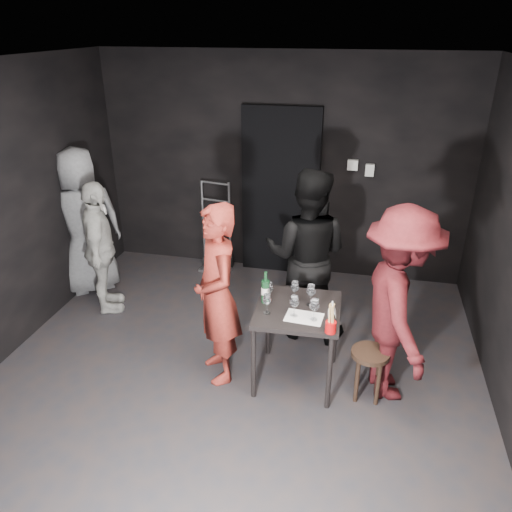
% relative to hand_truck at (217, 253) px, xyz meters
% --- Properties ---
extents(floor, '(4.50, 5.00, 0.02)m').
position_rel_hand_truck_xyz_m(floor, '(0.80, -2.28, -0.22)').
color(floor, black).
rests_on(floor, ground).
extents(ceiling, '(4.50, 5.00, 0.02)m').
position_rel_hand_truck_xyz_m(ceiling, '(0.80, -2.28, 2.48)').
color(ceiling, silver).
rests_on(ceiling, ground).
extents(wall_back, '(4.50, 0.04, 2.70)m').
position_rel_hand_truck_xyz_m(wall_back, '(0.80, 0.22, 1.13)').
color(wall_back, black).
rests_on(wall_back, ground).
extents(doorway, '(0.95, 0.10, 2.10)m').
position_rel_hand_truck_xyz_m(doorway, '(0.80, 0.16, 0.83)').
color(doorway, black).
rests_on(doorway, ground).
extents(wallbox_upper, '(0.12, 0.06, 0.12)m').
position_rel_hand_truck_xyz_m(wallbox_upper, '(1.65, 0.17, 1.23)').
color(wallbox_upper, '#B7B7B2').
rests_on(wallbox_upper, wall_back).
extents(wallbox_lower, '(0.10, 0.06, 0.14)m').
position_rel_hand_truck_xyz_m(wallbox_lower, '(1.85, 0.17, 1.18)').
color(wallbox_lower, '#B7B7B2').
rests_on(wallbox_lower, wall_back).
extents(hand_truck, '(0.39, 0.34, 1.18)m').
position_rel_hand_truck_xyz_m(hand_truck, '(0.00, 0.00, 0.00)').
color(hand_truck, '#B2B2B7').
rests_on(hand_truck, floor).
extents(tasting_table, '(0.72, 0.72, 0.75)m').
position_rel_hand_truck_xyz_m(tasting_table, '(1.35, -2.01, 0.44)').
color(tasting_table, black).
rests_on(tasting_table, floor).
extents(stool, '(0.32, 0.32, 0.47)m').
position_rel_hand_truck_xyz_m(stool, '(1.99, -2.12, 0.15)').
color(stool, '#2F221B').
rests_on(stool, floor).
extents(server_red, '(0.73, 0.80, 1.83)m').
position_rel_hand_truck_xyz_m(server_red, '(0.65, -2.08, 0.70)').
color(server_red, maroon).
rests_on(server_red, floor).
extents(woman_black, '(1.04, 0.61, 2.06)m').
position_rel_hand_truck_xyz_m(woman_black, '(1.31, -1.22, 0.82)').
color(woman_black, black).
rests_on(woman_black, floor).
extents(man_maroon, '(0.87, 1.37, 1.97)m').
position_rel_hand_truck_xyz_m(man_maroon, '(2.17, -1.98, 0.77)').
color(man_maroon, '#471114').
rests_on(man_maroon, floor).
extents(bystander_cream, '(0.74, 0.96, 1.48)m').
position_rel_hand_truck_xyz_m(bystander_cream, '(-0.92, -1.25, 0.52)').
color(bystander_cream, beige).
rests_on(bystander_cream, floor).
extents(bystander_grey, '(1.10, 1.05, 2.02)m').
position_rel_hand_truck_xyz_m(bystander_grey, '(-1.32, -0.86, 0.79)').
color(bystander_grey, slate).
rests_on(bystander_grey, floor).
extents(tasting_mat, '(0.32, 0.23, 0.00)m').
position_rel_hand_truck_xyz_m(tasting_mat, '(1.42, -2.15, 0.54)').
color(tasting_mat, white).
rests_on(tasting_mat, tasting_table).
extents(wine_glass_a, '(0.09, 0.09, 0.20)m').
position_rel_hand_truck_xyz_m(wine_glass_a, '(1.10, -2.15, 0.63)').
color(wine_glass_a, white).
rests_on(wine_glass_a, tasting_table).
extents(wine_glass_b, '(0.09, 0.09, 0.21)m').
position_rel_hand_truck_xyz_m(wine_glass_b, '(1.08, -1.96, 0.64)').
color(wine_glass_b, white).
rests_on(wine_glass_b, tasting_table).
extents(wine_glass_c, '(0.08, 0.08, 0.20)m').
position_rel_hand_truck_xyz_m(wine_glass_c, '(1.30, -1.89, 0.64)').
color(wine_glass_c, white).
rests_on(wine_glass_c, tasting_table).
extents(wine_glass_d, '(0.09, 0.09, 0.21)m').
position_rel_hand_truck_xyz_m(wine_glass_d, '(1.33, -2.15, 0.64)').
color(wine_glass_d, white).
rests_on(wine_glass_d, tasting_table).
extents(wine_glass_e, '(0.10, 0.10, 0.21)m').
position_rel_hand_truck_xyz_m(wine_glass_e, '(1.50, -2.17, 0.64)').
color(wine_glass_e, white).
rests_on(wine_glass_e, tasting_table).
extents(wine_glass_f, '(0.09, 0.09, 0.21)m').
position_rel_hand_truck_xyz_m(wine_glass_f, '(1.44, -1.94, 0.64)').
color(wine_glass_f, white).
rests_on(wine_glass_f, tasting_table).
extents(wine_bottle, '(0.07, 0.07, 0.29)m').
position_rel_hand_truck_xyz_m(wine_bottle, '(1.05, -1.98, 0.65)').
color(wine_bottle, black).
rests_on(wine_bottle, tasting_table).
extents(breadstick_cup, '(0.09, 0.09, 0.27)m').
position_rel_hand_truck_xyz_m(breadstick_cup, '(1.65, -2.32, 0.66)').
color(breadstick_cup, '#BA0A0B').
rests_on(breadstick_cup, tasting_table).
extents(reserved_card, '(0.09, 0.13, 0.10)m').
position_rel_hand_truck_xyz_m(reserved_card, '(1.63, -2.05, 0.58)').
color(reserved_card, white).
rests_on(reserved_card, tasting_table).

